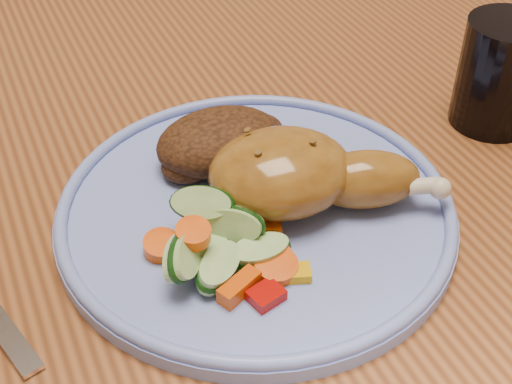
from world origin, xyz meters
TOP-DOWN VIEW (x-y plane):
  - dining_table at (0.00, 0.00)m, footprint 0.90×1.40m
  - chair_far at (0.00, 0.63)m, footprint 0.42×0.42m
  - plate at (-0.06, -0.12)m, footprint 0.31×0.31m
  - plate_rim at (-0.06, -0.12)m, footprint 0.30×0.30m
  - chicken_leg at (-0.03, -0.13)m, footprint 0.18×0.12m
  - rice_pilaf at (-0.06, -0.05)m, footprint 0.11×0.08m
  - vegetable_pile at (-0.11, -0.16)m, footprint 0.11×0.11m
  - drinking_glass at (0.19, -0.08)m, footprint 0.07×0.07m

SIDE VIEW (x-z plane):
  - chair_far at x=0.00m, z-range 0.04..0.95m
  - dining_table at x=0.00m, z-range 0.29..1.04m
  - plate at x=-0.06m, z-range 0.75..0.76m
  - plate_rim at x=-0.06m, z-range 0.76..0.77m
  - vegetable_pile at x=-0.11m, z-range 0.75..0.80m
  - rice_pilaf at x=-0.06m, z-range 0.76..0.80m
  - chicken_leg at x=-0.03m, z-range 0.76..0.82m
  - drinking_glass at x=0.19m, z-range 0.75..0.85m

